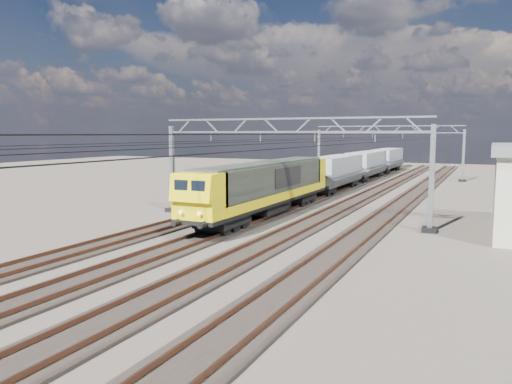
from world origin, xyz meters
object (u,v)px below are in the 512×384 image
at_px(hopper_wagon_lead, 335,170).
at_px(locomotive, 266,185).
at_px(catenary_gantry_far, 387,150).
at_px(hopper_wagon_third, 387,158).
at_px(catenary_gantry_mid, 287,165).
at_px(hopper_wagon_mid, 366,163).

bearing_deg(hopper_wagon_lead, locomotive, -90.00).
xyz_separation_m(catenary_gantry_far, hopper_wagon_third, (-2.00, 11.10, -1.67)).
relative_size(catenary_gantry_mid, locomotive, 0.94).
height_order(locomotive, hopper_wagon_mid, locomotive).
height_order(hopper_wagon_lead, hopper_wagon_mid, same).
bearing_deg(locomotive, hopper_wagon_lead, 90.00).
bearing_deg(hopper_wagon_mid, hopper_wagon_lead, -90.00).
xyz_separation_m(catenary_gantry_mid, hopper_wagon_third, (-2.00, 47.10, -1.67)).
height_order(catenary_gantry_far, hopper_wagon_third, catenary_gantry_far).
bearing_deg(catenary_gantry_mid, hopper_wagon_lead, 96.11).
distance_m(catenary_gantry_far, hopper_wagon_third, 11.40).
xyz_separation_m(catenary_gantry_far, hopper_wagon_lead, (-2.00, -17.30, -1.67)).
relative_size(locomotive, hopper_wagon_lead, 1.62).
bearing_deg(catenary_gantry_far, locomotive, -93.27).
xyz_separation_m(locomotive, hopper_wagon_lead, (-0.00, 17.70, -0.09)).
height_order(catenary_gantry_far, locomotive, catenary_gantry_far).
height_order(locomotive, hopper_wagon_lead, locomotive).
xyz_separation_m(catenary_gantry_mid, catenary_gantry_far, (0.00, 36.00, 0.00)).
distance_m(hopper_wagon_lead, hopper_wagon_mid, 14.20).
bearing_deg(hopper_wagon_lead, hopper_wagon_mid, 90.00).
height_order(catenary_gantry_mid, hopper_wagon_lead, catenary_gantry_mid).
distance_m(hopper_wagon_mid, hopper_wagon_third, 14.20).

